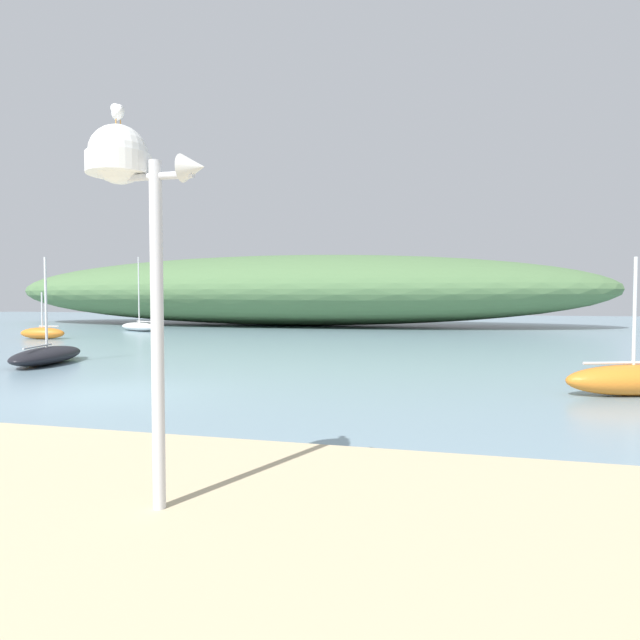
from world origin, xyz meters
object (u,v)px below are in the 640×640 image
(seagull_on_radar, at_px, (118,111))
(mast_structure, at_px, (129,186))
(sailboat_by_sandbar, at_px, (43,333))
(sailboat_far_right, at_px, (47,355))
(sailboat_inner_mooring, at_px, (633,379))
(sailboat_outer_mooring, at_px, (139,326))

(seagull_on_radar, bearing_deg, mast_structure, -5.58)
(mast_structure, distance_m, sailboat_by_sandbar, 26.89)
(sailboat_far_right, distance_m, sailboat_inner_mooring, 17.15)
(sailboat_by_sandbar, height_order, sailboat_inner_mooring, sailboat_inner_mooring)
(sailboat_inner_mooring, xyz_separation_m, sailboat_outer_mooring, (-24.14, 18.25, -0.06))
(sailboat_inner_mooring, bearing_deg, sailboat_by_sandbar, 156.88)
(mast_structure, height_order, sailboat_inner_mooring, mast_structure)
(sailboat_by_sandbar, distance_m, sailboat_far_right, 12.10)
(mast_structure, height_order, sailboat_outer_mooring, sailboat_outer_mooring)
(sailboat_by_sandbar, relative_size, sailboat_outer_mooring, 0.52)
(sailboat_far_right, distance_m, sailboat_outer_mooring, 17.97)
(sailboat_by_sandbar, distance_m, sailboat_outer_mooring, 7.58)
(sailboat_by_sandbar, bearing_deg, seagull_on_radar, -47.20)
(seagull_on_radar, height_order, sailboat_outer_mooring, sailboat_outer_mooring)
(sailboat_by_sandbar, bearing_deg, sailboat_inner_mooring, -23.12)
(mast_structure, bearing_deg, sailboat_outer_mooring, 122.46)
(mast_structure, relative_size, sailboat_far_right, 0.88)
(seagull_on_radar, height_order, sailboat_by_sandbar, seagull_on_radar)
(mast_structure, relative_size, seagull_on_radar, 13.01)
(seagull_on_radar, height_order, sailboat_far_right, seagull_on_radar)
(sailboat_far_right, bearing_deg, sailboat_by_sandbar, 131.93)
(sailboat_by_sandbar, xyz_separation_m, sailboat_inner_mooring, (25.15, -10.74, 0.04))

